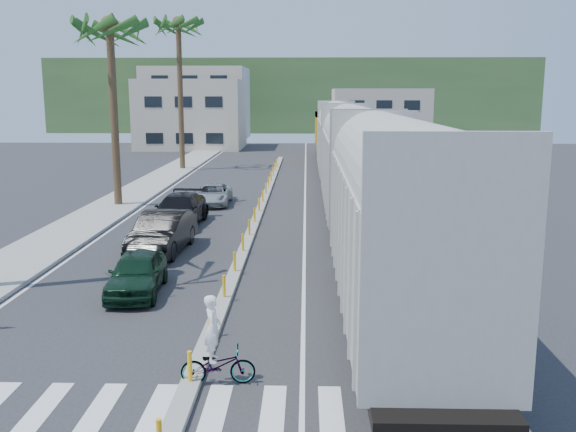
# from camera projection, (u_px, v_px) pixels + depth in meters

# --- Properties ---
(ground) EXTENTS (140.00, 140.00, 0.00)m
(ground) POSITION_uv_depth(u_px,v_px,m) (198.00, 368.00, 15.29)
(ground) COLOR #28282B
(ground) RESTS_ON ground
(sidewalk) EXTENTS (3.00, 90.00, 0.15)m
(sidewalk) POSITION_uv_depth(u_px,v_px,m) (129.00, 197.00, 40.06)
(sidewalk) COLOR gray
(sidewalk) RESTS_ON ground
(rails) EXTENTS (1.56, 100.00, 0.06)m
(rails) POSITION_uv_depth(u_px,v_px,m) (343.00, 191.00, 42.63)
(rails) COLOR black
(rails) RESTS_ON ground
(median) EXTENTS (0.45, 60.00, 0.85)m
(median) POSITION_uv_depth(u_px,v_px,m) (259.00, 212.00, 34.87)
(median) COLOR gray
(median) RESTS_ON ground
(crosswalk) EXTENTS (14.00, 2.20, 0.01)m
(crosswalk) POSITION_uv_depth(u_px,v_px,m) (182.00, 409.00, 13.33)
(crosswalk) COLOR silver
(crosswalk) RESTS_ON ground
(lane_markings) EXTENTS (9.42, 90.00, 0.01)m
(lane_markings) POSITION_uv_depth(u_px,v_px,m) (230.00, 198.00, 39.89)
(lane_markings) COLOR silver
(lane_markings) RESTS_ON ground
(freight_train) EXTENTS (3.00, 60.94, 5.85)m
(freight_train) POSITION_uv_depth(u_px,v_px,m) (348.00, 155.00, 37.54)
(freight_train) COLOR #A5A397
(freight_train) RESTS_ON ground
(palm_trees) EXTENTS (3.50, 37.20, 13.75)m
(palm_trees) POSITION_uv_depth(u_px,v_px,m) (116.00, 14.00, 35.76)
(palm_trees) COLOR brown
(palm_trees) RESTS_ON ground
(buildings) EXTENTS (38.00, 27.00, 10.00)m
(buildings) POSITION_uv_depth(u_px,v_px,m) (239.00, 109.00, 84.99)
(buildings) COLOR #BDAD96
(buildings) RESTS_ON ground
(hillside) EXTENTS (80.00, 20.00, 12.00)m
(hillside) POSITION_uv_depth(u_px,v_px,m) (292.00, 96.00, 112.32)
(hillside) COLOR #385628
(hillside) RESTS_ON ground
(car_lead) EXTENTS (2.18, 4.25, 1.37)m
(car_lead) POSITION_uv_depth(u_px,v_px,m) (137.00, 273.00, 20.91)
(car_lead) COLOR black
(car_lead) RESTS_ON ground
(car_second) EXTENTS (2.39, 5.26, 1.66)m
(car_second) POSITION_uv_depth(u_px,v_px,m) (162.00, 233.00, 26.27)
(car_second) COLOR black
(car_second) RESTS_ON ground
(car_third) EXTENTS (2.79, 5.56, 1.54)m
(car_third) POSITION_uv_depth(u_px,v_px,m) (179.00, 210.00, 31.59)
(car_third) COLOR black
(car_third) RESTS_ON ground
(car_rear) EXTENTS (2.13, 4.36, 1.19)m
(car_rear) POSITION_uv_depth(u_px,v_px,m) (213.00, 195.00, 37.63)
(car_rear) COLOR #B0B3B6
(car_rear) RESTS_ON ground
(cyclist) EXTENTS (0.86, 1.77, 2.08)m
(cyclist) POSITION_uv_depth(u_px,v_px,m) (217.00, 356.00, 14.37)
(cyclist) COLOR #9EA0A5
(cyclist) RESTS_ON ground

